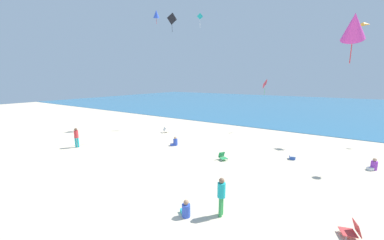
% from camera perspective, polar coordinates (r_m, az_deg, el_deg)
% --- Properties ---
extents(ground_plane, '(120.00, 120.00, 0.00)m').
position_cam_1_polar(ground_plane, '(18.66, 5.69, -8.26)').
color(ground_plane, beige).
extents(ocean_water, '(120.00, 60.00, 0.05)m').
position_cam_1_polar(ocean_water, '(57.84, 25.22, 3.44)').
color(ocean_water, teal).
rests_on(ocean_water, ground_plane).
extents(beach_chair_near_camera, '(0.76, 0.72, 0.65)m').
position_cam_1_polar(beach_chair_near_camera, '(11.23, 35.66, -21.84)').
color(beach_chair_near_camera, '#D13D3D').
rests_on(beach_chair_near_camera, ground_plane).
extents(beach_chair_mid_beach, '(0.71, 0.73, 0.59)m').
position_cam_1_polar(beach_chair_mid_beach, '(25.50, -6.73, -2.55)').
color(beach_chair_mid_beach, white).
rests_on(beach_chair_mid_beach, ground_plane).
extents(beach_chair_far_right, '(0.77, 0.74, 0.56)m').
position_cam_1_polar(beach_chair_far_right, '(17.07, 7.79, -9.20)').
color(beach_chair_far_right, '#2D9956').
rests_on(beach_chair_far_right, ground_plane).
extents(cooler_box, '(0.50, 0.55, 0.28)m').
position_cam_1_polar(cooler_box, '(18.67, 24.19, -8.67)').
color(cooler_box, '#2D56B7').
rests_on(cooler_box, ground_plane).
extents(person_0, '(0.40, 0.40, 1.76)m').
position_cam_1_polar(person_0, '(10.30, 7.49, -18.21)').
color(person_0, green).
rests_on(person_0, ground_plane).
extents(person_1, '(0.48, 0.48, 1.75)m').
position_cam_1_polar(person_1, '(22.16, -27.38, -3.69)').
color(person_1, '#19ADB2').
rests_on(person_1, ground_plane).
extents(person_2, '(0.69, 0.69, 0.81)m').
position_cam_1_polar(person_2, '(19.35, 39.10, -8.97)').
color(person_2, purple).
rests_on(person_2, ground_plane).
extents(person_4, '(0.67, 0.73, 0.82)m').
position_cam_1_polar(person_4, '(20.49, -4.36, -5.65)').
color(person_4, blue).
rests_on(person_4, ground_plane).
extents(person_5, '(0.70, 0.63, 0.78)m').
position_cam_1_polar(person_5, '(10.55, -1.60, -21.92)').
color(person_5, blue).
rests_on(person_5, ground_plane).
extents(kite_blue, '(1.18, 1.19, 1.65)m').
position_cam_1_polar(kite_blue, '(29.62, -9.08, 25.11)').
color(kite_blue, blue).
extents(kite_black, '(0.44, 0.99, 1.74)m').
position_cam_1_polar(kite_black, '(23.51, -5.13, 24.25)').
color(kite_black, black).
extents(kite_orange, '(0.75, 0.58, 1.21)m').
position_cam_1_polar(kite_orange, '(26.78, 37.52, 18.90)').
color(kite_orange, orange).
extents(kite_magenta, '(0.82, 1.21, 1.96)m').
position_cam_1_polar(kite_magenta, '(10.76, 35.97, 18.73)').
color(kite_magenta, '#DB3DA8').
extents(kite_teal, '(0.62, 0.52, 1.69)m').
position_cam_1_polar(kite_teal, '(30.05, 2.05, 24.79)').
color(kite_teal, '#1EADAD').
extents(kite_red, '(0.50, 1.16, 1.88)m').
position_cam_1_polar(kite_red, '(27.28, 18.07, 8.69)').
color(kite_red, red).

